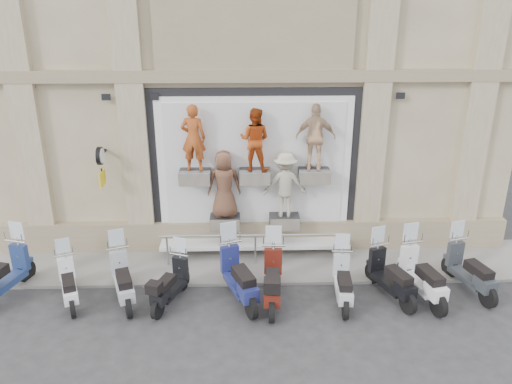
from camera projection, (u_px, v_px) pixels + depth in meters
ground at (258, 309)px, 11.39m from camera, size 90.00×90.00×0.00m
sidewalk at (255, 263)px, 13.34m from camera, size 16.00×2.20×0.08m
building at (251, 21)px, 15.78m from camera, size 14.00×8.60×12.00m
shop_vitrine at (258, 172)px, 13.09m from camera, size 5.60×0.83×4.30m
guard_rail at (255, 250)px, 13.09m from camera, size 5.06×0.10×0.93m
clock_sign_bracket at (101, 161)px, 12.59m from camera, size 0.10×0.80×1.02m
scooter_a at (1, 266)px, 11.58m from camera, size 1.14×2.13×1.66m
scooter_b at (67, 276)px, 11.42m from camera, size 1.11×1.78×1.39m
scooter_c at (122, 271)px, 11.45m from camera, size 1.17×2.00×1.56m
scooter_d at (170, 276)px, 11.39m from camera, size 1.08×1.81×1.41m
scooter_e at (239, 268)px, 11.46m from camera, size 1.31×2.18×1.71m
scooter_f at (273, 271)px, 11.37m from camera, size 0.74×2.07×1.65m
scooter_g at (344, 274)px, 11.43m from camera, size 0.69×1.85×1.47m
scooter_h at (392, 268)px, 11.60m from camera, size 1.17×2.00×1.57m
scooter_i at (423, 267)px, 11.54m from camera, size 1.03×2.11×1.65m
scooter_j at (471, 262)px, 11.84m from camera, size 1.03×2.02×1.58m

